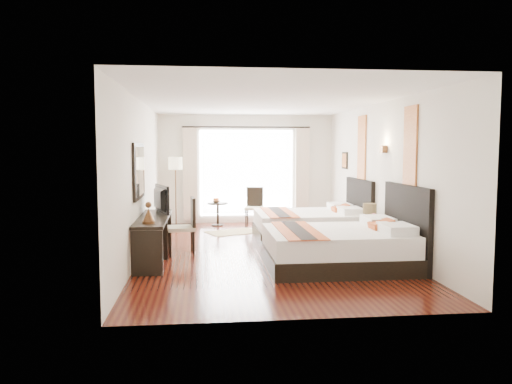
{
  "coord_description": "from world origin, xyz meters",
  "views": [
    {
      "loc": [
        -1.14,
        -9.17,
        1.93
      ],
      "look_at": [
        -0.14,
        0.15,
        1.11
      ],
      "focal_mm": 35.0,
      "sensor_mm": 36.0,
      "label": 1
    }
  ],
  "objects": [
    {
      "name": "bed_far",
      "position": [
        1.17,
        1.15,
        0.33
      ],
      "size": [
        2.27,
        1.77,
        1.28
      ],
      "color": "black",
      "rests_on": "floor"
    },
    {
      "name": "mirror_glass",
      "position": [
        -2.19,
        -0.51,
        1.55
      ],
      "size": [
        0.01,
        1.12,
        0.82
      ],
      "primitive_type": "cube",
      "color": "white",
      "rests_on": "mirror_frame"
    },
    {
      "name": "bed_near",
      "position": [
        1.13,
        -1.34,
        0.34
      ],
      "size": [
        2.36,
        1.84,
        1.34
      ],
      "color": "black",
      "rests_on": "floor"
    },
    {
      "name": "jute_rug",
      "position": [
        -0.45,
        2.22,
        0.01
      ],
      "size": [
        1.38,
        1.18,
        0.01
      ],
      "primitive_type": "cube",
      "rotation": [
        0.0,
        0.0,
        0.4
      ],
      "color": "tan",
      "rests_on": "floor"
    },
    {
      "name": "wall_window",
      "position": [
        0.0,
        3.75,
        1.4
      ],
      "size": [
        4.5,
        0.01,
        2.8
      ],
      "primitive_type": "cube",
      "color": "silver",
      "rests_on": "floor"
    },
    {
      "name": "desk_chair",
      "position": [
        -1.51,
        -0.1,
        0.32
      ],
      "size": [
        0.53,
        0.53,
        1.05
      ],
      "rotation": [
        0.0,
        0.0,
        3.25
      ],
      "color": "beige",
      "rests_on": "floor"
    },
    {
      "name": "wall_headboard",
      "position": [
        2.25,
        0.0,
        1.4
      ],
      "size": [
        0.01,
        7.5,
        2.8
      ],
      "primitive_type": "cube",
      "color": "silver",
      "rests_on": "floor"
    },
    {
      "name": "table_lamp",
      "position": [
        1.99,
        -0.13,
        0.77
      ],
      "size": [
        0.25,
        0.25,
        0.4
      ],
      "color": "black",
      "rests_on": "nightstand"
    },
    {
      "name": "art_panel_near",
      "position": [
        2.23,
        -1.34,
        1.95
      ],
      "size": [
        0.03,
        0.5,
        1.35
      ],
      "primitive_type": "cube",
      "color": "maroon",
      "rests_on": "wall_headboard"
    },
    {
      "name": "drape_right",
      "position": [
        1.45,
        3.63,
        1.28
      ],
      "size": [
        0.35,
        0.14,
        2.35
      ],
      "primitive_type": "cube",
      "color": "#C0AF95",
      "rests_on": "floor"
    },
    {
      "name": "fruit_bowl",
      "position": [
        -0.8,
        3.29,
        0.61
      ],
      "size": [
        0.24,
        0.24,
        0.05
      ],
      "primitive_type": "imported",
      "rotation": [
        0.0,
        0.0,
        0.21
      ],
      "color": "#473119",
      "rests_on": "side_table"
    },
    {
      "name": "sheer_curtain",
      "position": [
        0.0,
        3.67,
        1.3
      ],
      "size": [
        2.3,
        0.02,
        2.1
      ],
      "primitive_type": "cube",
      "color": "white",
      "rests_on": "wall_window"
    },
    {
      "name": "floor_lamp",
      "position": [
        -1.81,
        3.35,
        1.45
      ],
      "size": [
        0.35,
        0.35,
        1.72
      ],
      "color": "black",
      "rests_on": "floor"
    },
    {
      "name": "drape_left",
      "position": [
        -1.45,
        3.63,
        1.28
      ],
      "size": [
        0.35,
        0.14,
        2.35
      ],
      "primitive_type": "cube",
      "color": "#C0AF95",
      "rests_on": "floor"
    },
    {
      "name": "wall_desk",
      "position": [
        -2.25,
        0.0,
        1.4
      ],
      "size": [
        0.01,
        7.5,
        2.8
      ],
      "primitive_type": "cube",
      "color": "silver",
      "rests_on": "floor"
    },
    {
      "name": "television",
      "position": [
        -1.97,
        0.04,
        1.01
      ],
      "size": [
        0.39,
        0.88,
        0.51
      ],
      "primitive_type": "imported",
      "rotation": [
        0.0,
        0.0,
        1.89
      ],
      "color": "black",
      "rests_on": "console_desk"
    },
    {
      "name": "side_table",
      "position": [
        -0.76,
        3.29,
        0.29
      ],
      "size": [
        0.5,
        0.5,
        0.58
      ],
      "primitive_type": "cylinder",
      "color": "black",
      "rests_on": "floor"
    },
    {
      "name": "art_panel_far",
      "position": [
        2.23,
        1.15,
        1.95
      ],
      "size": [
        0.03,
        0.5,
        1.35
      ],
      "primitive_type": "cube",
      "color": "maroon",
      "rests_on": "wall_headboard"
    },
    {
      "name": "window_chair",
      "position": [
        0.15,
        3.17,
        0.29
      ],
      "size": [
        0.52,
        0.52,
        0.96
      ],
      "rotation": [
        0.0,
        0.0,
        -1.77
      ],
      "color": "beige",
      "rests_on": "floor"
    },
    {
      "name": "wall_entry",
      "position": [
        0.0,
        -3.75,
        1.4
      ],
      "size": [
        4.5,
        0.01,
        2.8
      ],
      "primitive_type": "cube",
      "color": "silver",
      "rests_on": "floor"
    },
    {
      "name": "console_desk",
      "position": [
        -1.99,
        -0.51,
        0.38
      ],
      "size": [
        0.5,
        2.2,
        0.76
      ],
      "primitive_type": "cube",
      "color": "black",
      "rests_on": "floor"
    },
    {
      "name": "bronze_figurine",
      "position": [
        -1.99,
        -1.25,
        0.91
      ],
      "size": [
        0.21,
        0.21,
        0.3
      ],
      "primitive_type": null,
      "rotation": [
        0.0,
        0.0,
        0.04
      ],
      "color": "#482E19",
      "rests_on": "console_desk"
    },
    {
      "name": "ceiling",
      "position": [
        0.0,
        0.0,
        2.79
      ],
      "size": [
        4.5,
        7.5,
        0.02
      ],
      "primitive_type": "cube",
      "color": "white",
      "rests_on": "wall_headboard"
    },
    {
      "name": "window_glass",
      "position": [
        0.0,
        3.73,
        1.3
      ],
      "size": [
        2.4,
        0.02,
        2.2
      ],
      "primitive_type": "cube",
      "color": "white",
      "rests_on": "wall_window"
    },
    {
      "name": "floor",
      "position": [
        0.0,
        0.0,
        -0.01
      ],
      "size": [
        4.5,
        7.5,
        0.01
      ],
      "primitive_type": "cube",
      "color": "#340D09",
      "rests_on": "ground"
    },
    {
      "name": "nightstand",
      "position": [
        2.01,
        -0.25,
        0.25
      ],
      "size": [
        0.43,
        0.53,
        0.51
      ],
      "primitive_type": "cube",
      "color": "black",
      "rests_on": "floor"
    },
    {
      "name": "wall_sconce",
      "position": [
        2.19,
        -0.25,
        1.92
      ],
      "size": [
        0.1,
        0.14,
        0.14
      ],
      "primitive_type": "cube",
      "color": "#482E19",
      "rests_on": "wall_headboard"
    },
    {
      "name": "mirror_frame",
      "position": [
        -2.22,
        -0.51,
        1.55
      ],
      "size": [
        0.04,
        1.25,
        0.95
      ],
      "primitive_type": "cube",
      "color": "black",
      "rests_on": "wall_desk"
    },
    {
      "name": "vase",
      "position": [
        1.97,
        -0.43,
        0.57
      ],
      "size": [
        0.17,
        0.17,
        0.13
      ],
      "primitive_type": "imported",
      "rotation": [
        0.0,
        0.0,
        -0.43
      ],
      "color": "black",
      "rests_on": "nightstand"
    }
  ]
}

